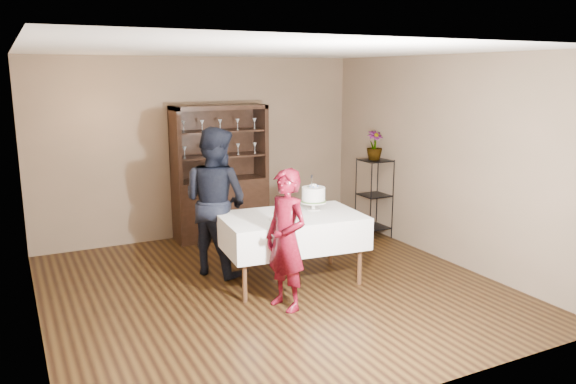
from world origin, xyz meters
name	(u,v)px	position (x,y,z in m)	size (l,w,h in m)	color
floor	(272,287)	(0.00, 0.00, 0.00)	(5.00, 5.00, 0.00)	black
ceiling	(271,50)	(0.00, 0.00, 2.70)	(5.00, 5.00, 0.00)	white
back_wall	(201,148)	(0.00, 2.50, 1.35)	(5.00, 0.02, 2.70)	brown
wall_left	(28,196)	(-2.50, 0.00, 1.35)	(0.02, 5.00, 2.70)	brown
wall_right	(443,159)	(2.50, 0.00, 1.35)	(0.02, 5.00, 2.70)	brown
china_hutch	(220,194)	(0.20, 2.25, 0.66)	(1.40, 0.48, 2.00)	black
plant_etagere	(374,195)	(2.28, 1.20, 0.65)	(0.42, 0.42, 1.20)	black
cake_table	(291,231)	(0.30, 0.09, 0.63)	(1.73, 1.16, 0.82)	white
woman	(286,240)	(-0.11, -0.58, 0.75)	(0.55, 0.36, 1.51)	#3E050F
man	(215,201)	(-0.39, 0.80, 0.92)	(0.89, 0.69, 1.83)	black
cake	(313,196)	(0.66, 0.21, 1.00)	(0.34, 0.34, 0.44)	silver
plate_near	(277,219)	(0.04, -0.04, 0.83)	(0.18, 0.18, 0.01)	silver
plate_far	(281,213)	(0.22, 0.21, 0.83)	(0.20, 0.20, 0.01)	silver
potted_plant	(374,146)	(2.26, 1.21, 1.40)	(0.24, 0.24, 0.43)	#42632F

